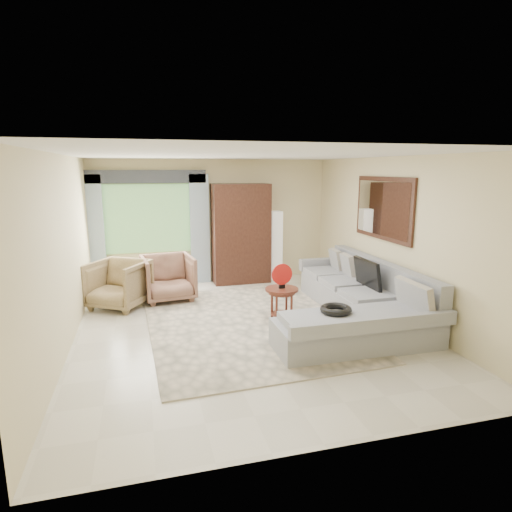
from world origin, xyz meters
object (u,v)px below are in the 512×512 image
object	(u,v)px
armchair_right	(168,278)
floor_lamp	(276,245)
coffee_table	(282,303)
potted_plant	(125,281)
armoire	(241,234)
sectional_sofa	(357,305)
tv_screen	(367,274)
armchair_left	(118,284)

from	to	relation	value
armchair_right	floor_lamp	xyz separation A→B (m)	(2.40, 1.00, 0.33)
coffee_table	potted_plant	size ratio (longest dim) A/B	1.08
armoire	sectional_sofa	bearing A→B (deg)	-66.94
tv_screen	armchair_right	world-z (taller)	tv_screen
floor_lamp	tv_screen	bearing A→B (deg)	-75.72
sectional_sofa	armchair_left	bearing A→B (deg)	154.79
tv_screen	floor_lamp	distance (m)	2.84
coffee_table	tv_screen	bearing A→B (deg)	-6.80
sectional_sofa	armoire	xyz separation A→B (m)	(-1.23, 2.90, 0.77)
tv_screen	floor_lamp	bearing A→B (deg)	104.28
tv_screen	potted_plant	size ratio (longest dim) A/B	1.51
armchair_right	sectional_sofa	bearing A→B (deg)	-42.10
sectional_sofa	tv_screen	world-z (taller)	tv_screen
coffee_table	floor_lamp	bearing A→B (deg)	74.54
tv_screen	armchair_right	xyz separation A→B (m)	(-3.10, 1.75, -0.30)
coffee_table	armchair_left	bearing A→B (deg)	151.86
armchair_left	armchair_right	distance (m)	0.90
coffee_table	sectional_sofa	bearing A→B (deg)	-18.14
coffee_table	potted_plant	bearing A→B (deg)	137.51
coffee_table	armchair_right	xyz separation A→B (m)	(-1.69, 1.58, 0.14)
tv_screen	potted_plant	distance (m)	4.63
armchair_right	armoire	xyz separation A→B (m)	(1.60, 0.94, 0.63)
armchair_right	armoire	bearing A→B (deg)	22.89
armchair_right	potted_plant	world-z (taller)	armchair_right
coffee_table	floor_lamp	distance (m)	2.72
sectional_sofa	armchair_left	size ratio (longest dim) A/B	3.76
sectional_sofa	coffee_table	distance (m)	1.21
sectional_sofa	tv_screen	distance (m)	0.55
sectional_sofa	coffee_table	bearing A→B (deg)	161.86
potted_plant	sectional_sofa	bearing A→B (deg)	-36.14
armchair_left	armchair_right	size ratio (longest dim) A/B	0.99
potted_plant	tv_screen	bearing A→B (deg)	-32.10
armoire	coffee_table	bearing A→B (deg)	-88.05
armchair_right	coffee_table	bearing A→B (deg)	-50.61
coffee_table	armoire	bearing A→B (deg)	91.95
potted_plant	floor_lamp	size ratio (longest dim) A/B	0.33
tv_screen	armchair_left	world-z (taller)	tv_screen
coffee_table	armchair_right	bearing A→B (deg)	136.87
armchair_right	armchair_left	bearing A→B (deg)	-173.76
armoire	armchair_right	bearing A→B (deg)	-149.63
potted_plant	armoire	xyz separation A→B (m)	(2.40, 0.24, 0.80)
armchair_left	armoire	distance (m)	2.80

